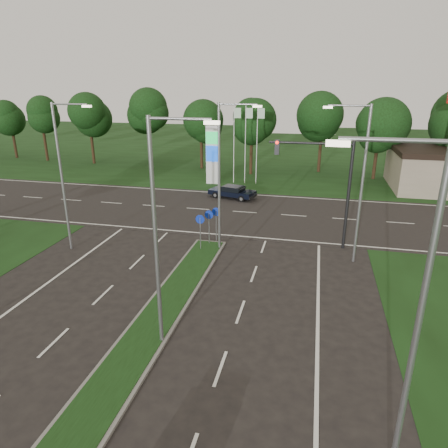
# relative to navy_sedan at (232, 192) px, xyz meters

# --- Properties ---
(verge_far) EXTENTS (160.00, 50.00, 0.02)m
(verge_far) POSITION_rel_navy_sedan_xyz_m (0.87, 27.01, -0.62)
(verge_far) COLOR black
(verge_far) RESTS_ON ground
(cross_road) EXTENTS (160.00, 12.00, 0.02)m
(cross_road) POSITION_rel_navy_sedan_xyz_m (0.87, -3.99, -0.62)
(cross_road) COLOR black
(cross_road) RESTS_ON ground
(median_kerb) EXTENTS (2.00, 26.00, 0.12)m
(median_kerb) POSITION_rel_navy_sedan_xyz_m (0.87, -23.99, -0.56)
(median_kerb) COLOR slate
(median_kerb) RESTS_ON ground
(streetlight_median_near) EXTENTS (2.53, 0.22, 9.00)m
(streetlight_median_near) POSITION_rel_navy_sedan_xyz_m (1.87, -21.99, 4.46)
(streetlight_median_near) COLOR gray
(streetlight_median_near) RESTS_ON ground
(streetlight_median_far) EXTENTS (2.53, 0.22, 9.00)m
(streetlight_median_far) POSITION_rel_navy_sedan_xyz_m (1.87, -11.99, 4.46)
(streetlight_median_far) COLOR gray
(streetlight_median_far) RESTS_ON ground
(streetlight_left_far) EXTENTS (2.53, 0.22, 9.00)m
(streetlight_left_far) POSITION_rel_navy_sedan_xyz_m (-7.43, -13.99, 4.46)
(streetlight_left_far) COLOR gray
(streetlight_left_far) RESTS_ON ground
(streetlight_right_far) EXTENTS (2.53, 0.22, 9.00)m
(streetlight_right_far) POSITION_rel_navy_sedan_xyz_m (9.67, -11.99, 4.46)
(streetlight_right_far) COLOR gray
(streetlight_right_far) RESTS_ON ground
(streetlight_right_near) EXTENTS (2.53, 0.22, 9.00)m
(streetlight_right_near) POSITION_rel_navy_sedan_xyz_m (9.67, -25.99, 4.46)
(streetlight_right_near) COLOR gray
(streetlight_right_near) RESTS_ON ground
(traffic_signal) EXTENTS (5.10, 0.42, 7.00)m
(traffic_signal) POSITION_rel_navy_sedan_xyz_m (8.06, -10.00, 4.04)
(traffic_signal) COLOR black
(traffic_signal) RESTS_ON ground
(median_signs) EXTENTS (1.16, 1.76, 2.38)m
(median_signs) POSITION_rel_navy_sedan_xyz_m (0.87, -11.59, 1.10)
(median_signs) COLOR gray
(median_signs) RESTS_ON ground
(gas_pylon) EXTENTS (5.80, 1.26, 8.00)m
(gas_pylon) POSITION_rel_navy_sedan_xyz_m (-2.92, 5.05, 2.58)
(gas_pylon) COLOR silver
(gas_pylon) RESTS_ON ground
(treeline_far) EXTENTS (6.00, 6.00, 9.90)m
(treeline_far) POSITION_rel_navy_sedan_xyz_m (0.97, 11.94, 6.21)
(treeline_far) COLOR black
(treeline_far) RESTS_ON ground
(navy_sedan) EXTENTS (4.47, 2.74, 1.15)m
(navy_sedan) POSITION_rel_navy_sedan_xyz_m (0.00, 0.00, 0.00)
(navy_sedan) COLOR black
(navy_sedan) RESTS_ON ground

